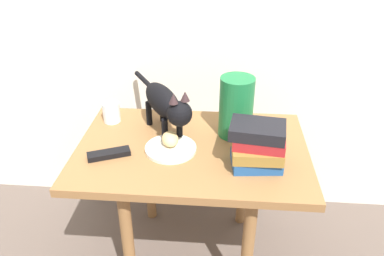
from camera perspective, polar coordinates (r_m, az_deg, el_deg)
The scene contains 9 objects.
ground_plane at distance 1.78m, azimuth 0.00°, elevation -17.86°, with size 6.00×6.00×0.00m, color brown.
side_table at distance 1.47m, azimuth 0.00°, elevation -5.24°, with size 0.85×0.58×0.55m.
plate at distance 1.40m, azimuth -3.18°, elevation -3.06°, with size 0.19×0.19×0.01m, color silver.
bread_roll at distance 1.40m, azimuth -3.27°, elevation -1.64°, with size 0.08×0.06×0.05m, color #E0BC7A.
cat at distance 1.44m, azimuth -3.94°, elevation 3.61°, with size 0.28×0.42×0.23m.
book_stack at distance 1.30m, azimuth 9.68°, elevation -2.56°, with size 0.20×0.15×0.15m.
green_vase at distance 1.45m, azimuth 6.57°, elevation 3.10°, with size 0.13×0.13×0.24m, color #196B38.
candle_jar at distance 1.61m, azimuth -11.85°, elevation 2.20°, with size 0.07×0.07×0.08m.
tv_remote at distance 1.40m, azimuth -12.22°, elevation -3.78°, with size 0.15×0.04×0.02m, color black.
Camera 1 is at (0.10, -1.19, 1.32)m, focal length 35.97 mm.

